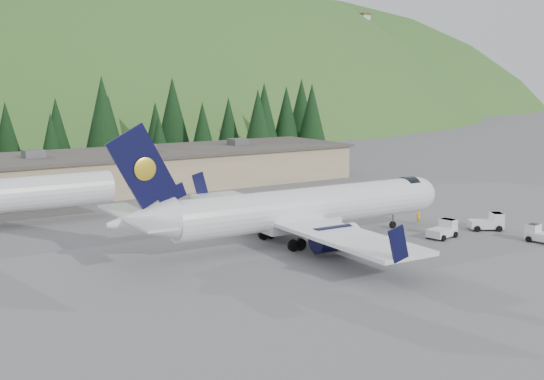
{
  "coord_description": "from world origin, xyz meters",
  "views": [
    {
      "loc": [
        -36.87,
        -49.97,
        14.95
      ],
      "look_at": [
        0.0,
        6.0,
        4.0
      ],
      "focal_mm": 45.0,
      "sensor_mm": 36.0,
      "label": 1
    }
  ],
  "objects_px": {
    "baggage_tug_b": "(489,222)",
    "baggage_tug_c": "(540,235)",
    "ramp_worker": "(418,216)",
    "baggage_tug_a": "(444,230)",
    "airliner": "(298,210)",
    "terminal_building": "(111,171)"
  },
  "relations": [
    {
      "from": "baggage_tug_b",
      "to": "baggage_tug_a",
      "type": "bearing_deg",
      "value": -149.36
    },
    {
      "from": "baggage_tug_a",
      "to": "baggage_tug_b",
      "type": "bearing_deg",
      "value": -12.6
    },
    {
      "from": "baggage_tug_b",
      "to": "baggage_tug_c",
      "type": "relative_size",
      "value": 1.13
    },
    {
      "from": "ramp_worker",
      "to": "baggage_tug_b",
      "type": "bearing_deg",
      "value": 111.85
    },
    {
      "from": "baggage_tug_a",
      "to": "terminal_building",
      "type": "bearing_deg",
      "value": 99.91
    },
    {
      "from": "baggage_tug_c",
      "to": "terminal_building",
      "type": "xyz_separation_m",
      "value": [
        -22.74,
        50.28,
        1.91
      ]
    },
    {
      "from": "baggage_tug_a",
      "to": "baggage_tug_b",
      "type": "xyz_separation_m",
      "value": [
        6.27,
        -0.19,
        0.03
      ]
    },
    {
      "from": "baggage_tug_a",
      "to": "airliner",
      "type": "bearing_deg",
      "value": 143.63
    },
    {
      "from": "baggage_tug_a",
      "to": "ramp_worker",
      "type": "distance_m",
      "value": 6.1
    },
    {
      "from": "baggage_tug_a",
      "to": "ramp_worker",
      "type": "relative_size",
      "value": 1.99
    },
    {
      "from": "baggage_tug_a",
      "to": "ramp_worker",
      "type": "xyz_separation_m",
      "value": [
        2.34,
        5.63,
        0.1
      ]
    },
    {
      "from": "terminal_building",
      "to": "ramp_worker",
      "type": "distance_m",
      "value": 42.9
    },
    {
      "from": "baggage_tug_c",
      "to": "ramp_worker",
      "type": "xyz_separation_m",
      "value": [
        -3.7,
        11.88,
        0.14
      ]
    },
    {
      "from": "terminal_building",
      "to": "baggage_tug_a",
      "type": "bearing_deg",
      "value": -69.23
    },
    {
      "from": "baggage_tug_b",
      "to": "ramp_worker",
      "type": "xyz_separation_m",
      "value": [
        -3.92,
        5.82,
        0.07
      ]
    },
    {
      "from": "terminal_building",
      "to": "ramp_worker",
      "type": "xyz_separation_m",
      "value": [
        19.04,
        -38.4,
        -1.77
      ]
    },
    {
      "from": "airliner",
      "to": "baggage_tug_c",
      "type": "xyz_separation_m",
      "value": [
        18.75,
        -12.31,
        -2.36
      ]
    },
    {
      "from": "airliner",
      "to": "baggage_tug_b",
      "type": "distance_m",
      "value": 20.11
    },
    {
      "from": "baggage_tug_b",
      "to": "baggage_tug_c",
      "type": "bearing_deg",
      "value": -59.71
    },
    {
      "from": "baggage_tug_b",
      "to": "ramp_worker",
      "type": "distance_m",
      "value": 7.02
    },
    {
      "from": "terminal_building",
      "to": "airliner",
      "type": "bearing_deg",
      "value": -84.0
    },
    {
      "from": "baggage_tug_c",
      "to": "airliner",
      "type": "bearing_deg",
      "value": 47.24
    }
  ]
}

